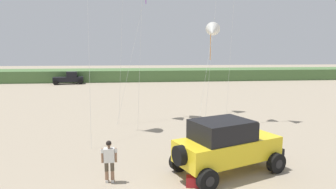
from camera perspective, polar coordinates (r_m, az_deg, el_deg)
The scene contains 6 objects.
dune_ridge at distance 53.99m, azimuth -6.54°, elevation 3.92°, with size 90.00×9.11×1.95m, color #4C703D.
jeep at distance 12.40m, azimuth 11.50°, elevation -9.67°, with size 4.99×3.77×2.26m.
person_watching at distance 11.57m, azimuth -11.56°, elevation -12.38°, with size 0.62×0.30×1.67m.
cooler_box at distance 11.35m, azimuth 5.09°, elevation -16.75°, with size 0.56×0.36×0.38m, color #B21E23.
distant_pickup at distance 49.13m, azimuth -18.95°, elevation 3.06°, with size 4.84×3.03×1.98m.
kite_yellow_diamond at distance 24.52m, azimuth 8.80°, elevation 12.29°, with size 3.01×5.27×7.62m.
Camera 1 is at (-0.40, -7.31, 4.97)m, focal length 30.81 mm.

